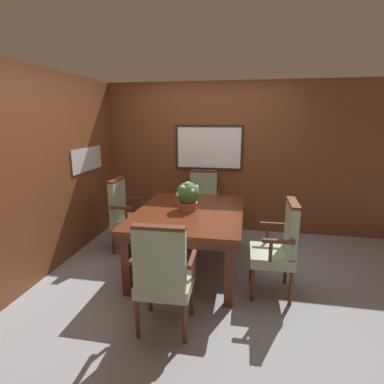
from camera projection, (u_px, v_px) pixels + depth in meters
name	position (u px, v px, depth m)	size (l,w,h in m)	color
ground_plane	(192.00, 269.00, 3.82)	(14.00, 14.00, 0.00)	gray
wall_back	(209.00, 158.00, 5.02)	(7.20, 0.08, 2.45)	brown
wall_left	(58.00, 170.00, 3.84)	(0.08, 7.20, 2.45)	brown
dining_table	(190.00, 218.00, 3.72)	(1.30, 1.68, 0.76)	#562614
chair_head_near	(163.00, 274.00, 2.58)	(0.54, 0.47, 1.05)	#562B19
chair_head_far	(203.00, 200.00, 4.90)	(0.54, 0.46, 1.05)	#562B19
chair_left_far	(125.00, 212.00, 4.29)	(0.47, 0.54, 1.05)	#562B19
chair_right_near	(279.00, 245.00, 3.18)	(0.46, 0.53, 1.05)	#562B19
potted_plant	(188.00, 196.00, 3.70)	(0.28, 0.28, 0.37)	#B2603D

